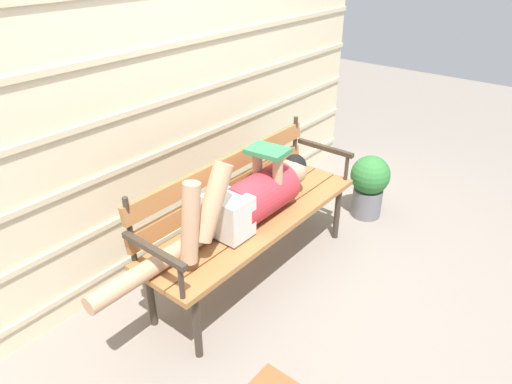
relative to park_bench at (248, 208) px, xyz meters
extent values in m
plane|color=gray|center=(0.00, -0.25, -0.51)|extent=(12.00, 12.00, 0.00)
cube|color=beige|center=(0.00, 0.59, 0.63)|extent=(4.17, 0.06, 2.27)
cube|color=beige|center=(0.00, 0.56, -0.34)|extent=(4.17, 0.02, 0.04)
cube|color=beige|center=(0.00, 0.56, -0.02)|extent=(4.17, 0.02, 0.04)
cube|color=beige|center=(0.00, 0.56, 0.30)|extent=(4.17, 0.02, 0.04)
cube|color=beige|center=(0.00, 0.56, 0.63)|extent=(4.17, 0.02, 0.04)
cube|color=beige|center=(0.00, 0.56, 0.95)|extent=(4.17, 0.02, 0.04)
cube|color=#9E6638|center=(0.00, -0.23, -0.05)|extent=(1.68, 0.15, 0.04)
cube|color=#9E6638|center=(0.00, -0.07, -0.05)|extent=(1.68, 0.15, 0.04)
cube|color=#9E6638|center=(0.00, 0.09, -0.05)|extent=(1.68, 0.15, 0.04)
cube|color=#9E6638|center=(0.00, 0.17, 0.07)|extent=(1.61, 0.05, 0.11)
cube|color=#9E6638|center=(0.00, 0.17, 0.25)|extent=(1.61, 0.05, 0.11)
cylinder|color=#382D23|center=(-0.77, 0.17, 0.16)|extent=(0.03, 0.03, 0.40)
cylinder|color=#382D23|center=(0.77, 0.17, 0.16)|extent=(0.03, 0.03, 0.40)
cylinder|color=#382D23|center=(-0.74, -0.26, -0.29)|extent=(0.04, 0.04, 0.44)
cylinder|color=#382D23|center=(0.74, -0.26, -0.29)|extent=(0.04, 0.04, 0.44)
cylinder|color=#382D23|center=(-0.74, 0.12, -0.29)|extent=(0.04, 0.04, 0.44)
cylinder|color=#382D23|center=(0.74, 0.12, -0.29)|extent=(0.04, 0.04, 0.44)
cube|color=#382D23|center=(-0.81, -0.07, 0.17)|extent=(0.04, 0.46, 0.03)
cylinder|color=#382D23|center=(-0.81, -0.26, 0.07)|extent=(0.03, 0.03, 0.20)
cube|color=#382D23|center=(0.81, -0.07, 0.17)|extent=(0.04, 0.46, 0.03)
cylinder|color=#382D23|center=(0.81, -0.26, 0.07)|extent=(0.03, 0.03, 0.20)
cylinder|color=#B72D38|center=(0.04, -0.07, 0.11)|extent=(0.48, 0.28, 0.28)
cube|color=silver|center=(-0.26, -0.07, 0.11)|extent=(0.20, 0.27, 0.25)
sphere|color=tan|center=(0.40, -0.07, 0.14)|extent=(0.19, 0.19, 0.19)
sphere|color=black|center=(0.42, -0.07, 0.17)|extent=(0.16, 0.16, 0.16)
cylinder|color=tan|center=(-0.44, -0.13, 0.30)|extent=(0.30, 0.11, 0.43)
cylinder|color=tan|center=(-0.61, -0.13, 0.25)|extent=(0.15, 0.09, 0.46)
cylinder|color=tan|center=(-0.76, -0.01, 0.02)|extent=(0.83, 0.10, 0.10)
cylinder|color=tan|center=(0.11, -0.15, 0.24)|extent=(0.06, 0.06, 0.27)
cylinder|color=tan|center=(0.11, 0.01, 0.24)|extent=(0.06, 0.06, 0.27)
cube|color=#337A4C|center=(0.11, -0.07, 0.39)|extent=(0.20, 0.26, 0.03)
cylinder|color=slate|center=(1.18, -0.29, -0.39)|extent=(0.24, 0.24, 0.24)
sphere|color=#2D7033|center=(1.18, -0.29, -0.14)|extent=(0.32, 0.32, 0.32)
camera|label=1|loc=(-1.93, -1.63, 1.53)|focal=32.20mm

